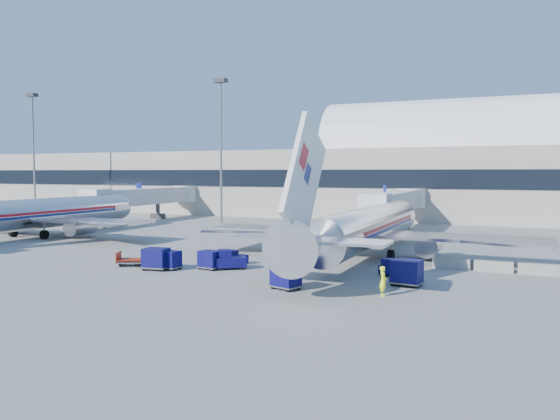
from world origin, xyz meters
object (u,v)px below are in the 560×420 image
at_px(airliner_mid, 35,214).
at_px(tug_right, 392,268).
at_px(mast_far_west, 33,136).
at_px(cart_open_red, 131,261).
at_px(tug_left, 235,258).
at_px(ramp_worker, 383,281).
at_px(airliner_main, 366,228).
at_px(cart_solo_far, 407,272).
at_px(cart_train_c, 156,258).
at_px(cart_solo_near, 286,276).
at_px(mast_west, 221,129).
at_px(tug_lead, 230,260).
at_px(barrier_mid, 494,266).
at_px(jetbridge_near, 397,202).
at_px(jetbridge_mid, 150,197).
at_px(cart_train_b, 169,260).
at_px(barrier_far, 538,269).
at_px(cart_train_a, 210,259).
at_px(barrier_near, 451,264).

relative_size(airliner_mid, tug_right, 16.71).
relative_size(mast_far_west, cart_open_red, 8.46).
xyz_separation_m(tug_left, ramp_worker, (14.60, -6.78, 0.38)).
relative_size(airliner_main, cart_solo_far, 16.06).
relative_size(tug_left, cart_train_c, 1.01).
relative_size(airliner_mid, cart_solo_near, 16.47).
relative_size(mast_west, tug_left, 9.96).
bearing_deg(tug_lead, barrier_mid, -14.99).
bearing_deg(jetbridge_near, airliner_main, -84.78).
xyz_separation_m(jetbridge_mid, cart_train_b, (30.91, -38.40, -3.10)).
relative_size(barrier_far, cart_solo_near, 1.33).
height_order(cart_train_a, cart_train_b, same).
relative_size(barrier_near, tug_right, 1.35).
bearing_deg(cart_train_b, cart_open_red, -176.10).
height_order(tug_right, cart_train_b, cart_train_b).
height_order(airliner_main, barrier_near, airliner_main).
relative_size(barrier_mid, cart_open_red, 1.12).
bearing_deg(barrier_far, cart_train_c, -160.56).
distance_m(airliner_main, airliner_mid, 42.00).
distance_m(jetbridge_near, mast_far_west, 68.47).
bearing_deg(barrier_far, barrier_mid, 180.00).
bearing_deg(jetbridge_mid, tug_left, -44.45).
xyz_separation_m(mast_west, ramp_worker, (35.03, -40.14, -13.80)).
bearing_deg(cart_train_b, airliner_mid, 162.49).
height_order(airliner_main, cart_train_b, airliner_main).
height_order(jetbridge_mid, ramp_worker, jetbridge_mid).
xyz_separation_m(barrier_near, cart_train_a, (-18.42, -8.21, 0.38)).
distance_m(airliner_main, cart_train_a, 15.09).
distance_m(airliner_mid, ramp_worker, 49.29).
distance_m(cart_train_c, cart_open_red, 3.29).
height_order(airliner_mid, mast_west, mast_west).
xyz_separation_m(airliner_main, cart_solo_near, (-1.61, -15.28, -2.04)).
distance_m(mast_west, cart_solo_near, 51.59).
distance_m(cart_train_a, cart_solo_near, 9.92).
bearing_deg(jetbridge_near, barrier_mid, -64.56).
bearing_deg(barrier_mid, cart_train_a, -159.28).
bearing_deg(airliner_mid, tug_lead, -16.81).
relative_size(cart_train_a, ramp_worker, 0.99).
bearing_deg(airliner_main, barrier_near, -17.39).
bearing_deg(jetbridge_mid, barrier_far, -26.02).
xyz_separation_m(mast_west, cart_train_a, (19.58, -36.21, -13.96)).
relative_size(jetbridge_near, ramp_worker, 13.92).
height_order(airliner_main, cart_open_red, airliner_main).
bearing_deg(cart_open_red, mast_west, 84.06).
bearing_deg(cart_train_c, tug_lead, 19.10).
height_order(jetbridge_near, cart_train_b, jetbridge_near).
height_order(mast_far_west, cart_train_a, mast_far_west).
relative_size(mast_west, tug_right, 10.14).
distance_m(tug_right, ramp_worker, 7.10).
relative_size(jetbridge_near, jetbridge_mid, 1.00).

